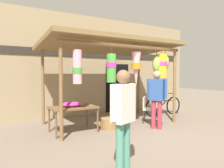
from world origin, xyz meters
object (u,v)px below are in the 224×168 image
at_px(vendor_in_orange, 123,112).
at_px(display_table, 73,109).
at_px(flower_heap_on_table, 72,104).
at_px(parked_bicycle, 163,106).
at_px(wicker_basket_by_table, 110,123).
at_px(customer_foreground, 157,95).
at_px(folding_chair, 147,107).

bearing_deg(vendor_in_orange, display_table, 87.45).
distance_m(flower_heap_on_table, parked_bicycle, 3.89).
distance_m(display_table, vendor_in_orange, 2.64).
distance_m(display_table, flower_heap_on_table, 0.14).
xyz_separation_m(display_table, parked_bicycle, (3.81, 0.48, -0.28)).
bearing_deg(wicker_basket_by_table, display_table, 169.76).
bearing_deg(flower_heap_on_table, customer_foreground, -22.61).
bearing_deg(flower_heap_on_table, vendor_in_orange, -91.85).
relative_size(display_table, parked_bicycle, 0.70).
xyz_separation_m(display_table, customer_foreground, (2.19, -0.90, 0.36)).
height_order(flower_heap_on_table, parked_bicycle, parked_bicycle).
relative_size(flower_heap_on_table, wicker_basket_by_table, 1.10).
distance_m(parked_bicycle, vendor_in_orange, 5.04).
distance_m(vendor_in_orange, customer_foreground, 2.88).
xyz_separation_m(wicker_basket_by_table, customer_foreground, (1.15, -0.71, 0.84)).
relative_size(display_table, customer_foreground, 0.74).
height_order(folding_chair, vendor_in_orange, vendor_in_orange).
height_order(display_table, vendor_in_orange, vendor_in_orange).
distance_m(folding_chair, parked_bicycle, 1.51).
xyz_separation_m(vendor_in_orange, customer_foreground, (2.31, 1.72, 0.01)).
relative_size(parked_bicycle, vendor_in_orange, 1.06).
distance_m(folding_chair, wicker_basket_by_table, 1.47).
distance_m(flower_heap_on_table, wicker_basket_by_table, 1.25).
xyz_separation_m(wicker_basket_by_table, vendor_in_orange, (-1.15, -2.43, 0.83)).
bearing_deg(customer_foreground, flower_heap_on_table, 157.39).
height_order(wicker_basket_by_table, vendor_in_orange, vendor_in_orange).
bearing_deg(folding_chair, display_table, 176.05).
bearing_deg(display_table, parked_bicycle, 7.18).
relative_size(display_table, folding_chair, 1.47).
bearing_deg(parked_bicycle, flower_heap_on_table, -173.25).
relative_size(display_table, vendor_in_orange, 0.74).
bearing_deg(parked_bicycle, wicker_basket_by_table, -166.47).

